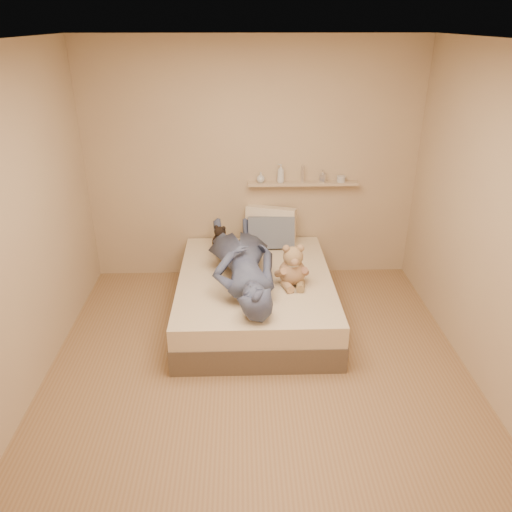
{
  "coord_description": "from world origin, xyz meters",
  "views": [
    {
      "loc": [
        -0.13,
        -3.38,
        2.73
      ],
      "look_at": [
        0.0,
        0.65,
        0.8
      ],
      "focal_mm": 35.0,
      "sensor_mm": 36.0,
      "label": 1
    }
  ],
  "objects_px": {
    "bed": "(255,296)",
    "pillow_grey": "(271,232)",
    "dark_plush": "(221,239)",
    "person": "(242,261)",
    "pillow_cream": "(271,225)",
    "teddy_bear": "(293,268)",
    "wall_shelf": "(303,184)",
    "game_console": "(242,289)"
  },
  "relations": [
    {
      "from": "bed",
      "to": "wall_shelf",
      "type": "bearing_deg",
      "value": 58.82
    },
    {
      "from": "teddy_bear",
      "to": "person",
      "type": "height_order",
      "value": "teddy_bear"
    },
    {
      "from": "game_console",
      "to": "dark_plush",
      "type": "distance_m",
      "value": 1.15
    },
    {
      "from": "teddy_bear",
      "to": "wall_shelf",
      "type": "xyz_separation_m",
      "value": [
        0.21,
        1.1,
        0.48
      ]
    },
    {
      "from": "bed",
      "to": "pillow_cream",
      "type": "xyz_separation_m",
      "value": [
        0.2,
        0.83,
        0.43
      ]
    },
    {
      "from": "dark_plush",
      "to": "pillow_grey",
      "type": "distance_m",
      "value": 0.56
    },
    {
      "from": "bed",
      "to": "dark_plush",
      "type": "distance_m",
      "value": 0.79
    },
    {
      "from": "game_console",
      "to": "pillow_grey",
      "type": "distance_m",
      "value": 1.24
    },
    {
      "from": "teddy_bear",
      "to": "pillow_cream",
      "type": "xyz_separation_m",
      "value": [
        -0.15,
        1.02,
        0.03
      ]
    },
    {
      "from": "bed",
      "to": "person",
      "type": "distance_m",
      "value": 0.45
    },
    {
      "from": "game_console",
      "to": "pillow_grey",
      "type": "bearing_deg",
      "value": 74.94
    },
    {
      "from": "wall_shelf",
      "to": "dark_plush",
      "type": "bearing_deg",
      "value": -162.23
    },
    {
      "from": "dark_plush",
      "to": "pillow_grey",
      "type": "bearing_deg",
      "value": 7.33
    },
    {
      "from": "bed",
      "to": "pillow_cream",
      "type": "height_order",
      "value": "pillow_cream"
    },
    {
      "from": "teddy_bear",
      "to": "pillow_grey",
      "type": "relative_size",
      "value": 0.84
    },
    {
      "from": "dark_plush",
      "to": "person",
      "type": "bearing_deg",
      "value": -71.95
    },
    {
      "from": "bed",
      "to": "person",
      "type": "height_order",
      "value": "person"
    },
    {
      "from": "pillow_cream",
      "to": "teddy_bear",
      "type": "bearing_deg",
      "value": -81.83
    },
    {
      "from": "bed",
      "to": "dark_plush",
      "type": "relative_size",
      "value": 6.65
    },
    {
      "from": "pillow_cream",
      "to": "pillow_grey",
      "type": "bearing_deg",
      "value": -91.3
    },
    {
      "from": "pillow_cream",
      "to": "pillow_grey",
      "type": "relative_size",
      "value": 1.1
    },
    {
      "from": "pillow_grey",
      "to": "person",
      "type": "xyz_separation_m",
      "value": [
        -0.32,
        -0.76,
        0.03
      ]
    },
    {
      "from": "pillow_grey",
      "to": "wall_shelf",
      "type": "distance_m",
      "value": 0.64
    },
    {
      "from": "teddy_bear",
      "to": "dark_plush",
      "type": "distance_m",
      "value": 1.07
    },
    {
      "from": "pillow_cream",
      "to": "wall_shelf",
      "type": "relative_size",
      "value": 0.46
    },
    {
      "from": "dark_plush",
      "to": "person",
      "type": "height_order",
      "value": "person"
    },
    {
      "from": "bed",
      "to": "pillow_grey",
      "type": "bearing_deg",
      "value": 74.22
    },
    {
      "from": "teddy_bear",
      "to": "wall_shelf",
      "type": "distance_m",
      "value": 1.21
    },
    {
      "from": "pillow_grey",
      "to": "game_console",
      "type": "bearing_deg",
      "value": -105.06
    },
    {
      "from": "pillow_cream",
      "to": "bed",
      "type": "bearing_deg",
      "value": -103.43
    },
    {
      "from": "bed",
      "to": "teddy_bear",
      "type": "height_order",
      "value": "teddy_bear"
    },
    {
      "from": "dark_plush",
      "to": "person",
      "type": "relative_size",
      "value": 0.17
    },
    {
      "from": "pillow_cream",
      "to": "person",
      "type": "distance_m",
      "value": 0.96
    },
    {
      "from": "teddy_bear",
      "to": "pillow_grey",
      "type": "bearing_deg",
      "value": 99.66
    },
    {
      "from": "dark_plush",
      "to": "wall_shelf",
      "type": "relative_size",
      "value": 0.24
    },
    {
      "from": "teddy_bear",
      "to": "wall_shelf",
      "type": "relative_size",
      "value": 0.35
    },
    {
      "from": "game_console",
      "to": "person",
      "type": "distance_m",
      "value": 0.44
    },
    {
      "from": "pillow_cream",
      "to": "wall_shelf",
      "type": "distance_m",
      "value": 0.58
    },
    {
      "from": "bed",
      "to": "pillow_grey",
      "type": "height_order",
      "value": "pillow_grey"
    },
    {
      "from": "person",
      "to": "teddy_bear",
      "type": "bearing_deg",
      "value": 158.35
    },
    {
      "from": "dark_plush",
      "to": "bed",
      "type": "bearing_deg",
      "value": -60.27
    },
    {
      "from": "bed",
      "to": "game_console",
      "type": "bearing_deg",
      "value": -104.08
    }
  ]
}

